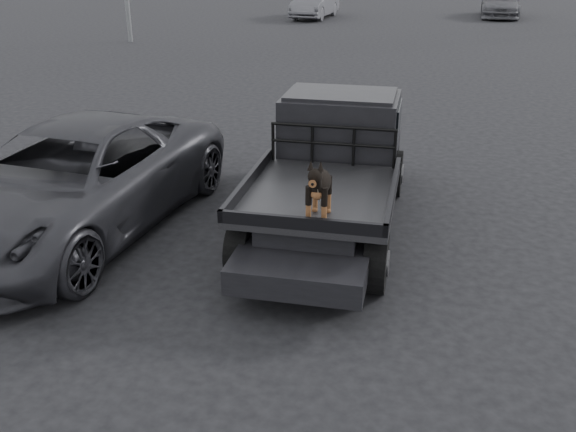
% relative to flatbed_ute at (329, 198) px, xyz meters
% --- Properties ---
extents(ground, '(120.00, 120.00, 0.00)m').
position_rel_flatbed_ute_xyz_m(ground, '(0.43, -2.14, -0.46)').
color(ground, black).
rests_on(ground, ground).
extents(flatbed_ute, '(2.00, 5.40, 0.92)m').
position_rel_flatbed_ute_xyz_m(flatbed_ute, '(0.00, 0.00, 0.00)').
color(flatbed_ute, black).
rests_on(flatbed_ute, ground).
extents(ute_cab, '(1.72, 1.30, 0.88)m').
position_rel_flatbed_ute_xyz_m(ute_cab, '(0.00, 0.95, 0.90)').
color(ute_cab, black).
rests_on(ute_cab, flatbed_ute).
extents(headache_rack, '(1.80, 0.08, 0.55)m').
position_rel_flatbed_ute_xyz_m(headache_rack, '(0.00, 0.20, 0.74)').
color(headache_rack, black).
rests_on(headache_rack, flatbed_ute).
extents(dog, '(0.32, 0.60, 0.74)m').
position_rel_flatbed_ute_xyz_m(dog, '(0.14, -1.75, 0.83)').
color(dog, black).
rests_on(dog, flatbed_ute).
extents(parked_suv, '(3.13, 5.77, 1.54)m').
position_rel_flatbed_ute_xyz_m(parked_suv, '(-3.55, -0.88, 0.31)').
color(parked_suv, '#2E2E33').
rests_on(parked_suv, ground).
extents(distant_car_a, '(1.98, 4.56, 1.46)m').
position_rel_flatbed_ute_xyz_m(distant_car_a, '(-4.89, 26.25, 0.27)').
color(distant_car_a, '#55545B').
rests_on(distant_car_a, ground).
extents(distant_car_b, '(2.13, 4.78, 1.36)m').
position_rel_flatbed_ute_xyz_m(distant_car_b, '(4.66, 28.80, 0.22)').
color(distant_car_b, '#4F4F54').
rests_on(distant_car_b, ground).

